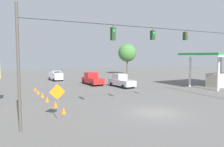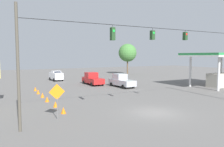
{
  "view_description": "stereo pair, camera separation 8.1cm",
  "coord_description": "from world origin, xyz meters",
  "px_view_note": "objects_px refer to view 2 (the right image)",
  "views": [
    {
      "loc": [
        12.43,
        14.95,
        5.07
      ],
      "look_at": [
        -0.57,
        -9.14,
        2.82
      ],
      "focal_mm": 35.0,
      "sensor_mm": 36.0,
      "label": 1
    },
    {
      "loc": [
        12.36,
        14.99,
        5.07
      ],
      "look_at": [
        -0.57,
        -9.14,
        2.82
      ],
      "focal_mm": 35.0,
      "sensor_mm": 36.0,
      "label": 2
    }
  ],
  "objects_px": {
    "work_zone_sign": "(57,95)",
    "pickup_truck_red_oncoming_deep": "(92,79)",
    "overhead_signal_span": "(151,55)",
    "traffic_cone_farthest": "(35,89)",
    "traffic_cone_fourth": "(42,95)",
    "traffic_cone_fifth": "(38,92)",
    "tree_horizon_left": "(128,53)",
    "pickup_truck_silver_oncoming_far": "(121,81)",
    "gas_station": "(220,62)",
    "traffic_cone_third": "(47,99)",
    "sedan_white_withflow_deep": "(56,76)",
    "traffic_cone_nearest": "(63,110)",
    "traffic_cone_second": "(55,104)"
  },
  "relations": [
    {
      "from": "traffic_cone_nearest",
      "to": "gas_station",
      "type": "bearing_deg",
      "value": -171.16
    },
    {
      "from": "traffic_cone_farthest",
      "to": "gas_station",
      "type": "xyz_separation_m",
      "value": [
        -27.1,
        9.88,
        3.7
      ]
    },
    {
      "from": "tree_horizon_left",
      "to": "sedan_white_withflow_deep",
      "type": "bearing_deg",
      "value": 14.12
    },
    {
      "from": "traffic_cone_third",
      "to": "tree_horizon_left",
      "type": "distance_m",
      "value": 36.84
    },
    {
      "from": "traffic_cone_fourth",
      "to": "gas_station",
      "type": "xyz_separation_m",
      "value": [
        -27.14,
        4.29,
        3.7
      ]
    },
    {
      "from": "pickup_truck_silver_oncoming_far",
      "to": "traffic_cone_farthest",
      "type": "distance_m",
      "value": 13.24
    },
    {
      "from": "pickup_truck_red_oncoming_deep",
      "to": "tree_horizon_left",
      "type": "xyz_separation_m",
      "value": [
        -16.23,
        -14.24,
        4.84
      ]
    },
    {
      "from": "gas_station",
      "to": "work_zone_sign",
      "type": "xyz_separation_m",
      "value": [
        27.82,
        5.61,
        -2.0
      ]
    },
    {
      "from": "pickup_truck_silver_oncoming_far",
      "to": "traffic_cone_fifth",
      "type": "relative_size",
      "value": 9.3
    },
    {
      "from": "overhead_signal_span",
      "to": "tree_horizon_left",
      "type": "relative_size",
      "value": 2.71
    },
    {
      "from": "pickup_truck_silver_oncoming_far",
      "to": "gas_station",
      "type": "height_order",
      "value": "gas_station"
    },
    {
      "from": "pickup_truck_red_oncoming_deep",
      "to": "pickup_truck_silver_oncoming_far",
      "type": "bearing_deg",
      "value": 121.26
    },
    {
      "from": "sedan_white_withflow_deep",
      "to": "traffic_cone_farthest",
      "type": "relative_size",
      "value": 7.06
    },
    {
      "from": "traffic_cone_fourth",
      "to": "traffic_cone_fifth",
      "type": "bearing_deg",
      "value": -89.27
    },
    {
      "from": "traffic_cone_farthest",
      "to": "tree_horizon_left",
      "type": "height_order",
      "value": "tree_horizon_left"
    },
    {
      "from": "sedan_white_withflow_deep",
      "to": "traffic_cone_third",
      "type": "height_order",
      "value": "sedan_white_withflow_deep"
    },
    {
      "from": "traffic_cone_third",
      "to": "tree_horizon_left",
      "type": "xyz_separation_m",
      "value": [
        -26.31,
        -25.2,
        5.53
      ]
    },
    {
      "from": "pickup_truck_silver_oncoming_far",
      "to": "traffic_cone_farthest",
      "type": "relative_size",
      "value": 9.3
    },
    {
      "from": "pickup_truck_silver_oncoming_far",
      "to": "gas_station",
      "type": "xyz_separation_m",
      "value": [
        -14.1,
        7.47,
        3.01
      ]
    },
    {
      "from": "gas_station",
      "to": "traffic_cone_farthest",
      "type": "bearing_deg",
      "value": -20.03
    },
    {
      "from": "gas_station",
      "to": "traffic_cone_nearest",
      "type": "bearing_deg",
      "value": 8.84
    },
    {
      "from": "work_zone_sign",
      "to": "pickup_truck_red_oncoming_deep",
      "type": "bearing_deg",
      "value": -120.76
    },
    {
      "from": "gas_station",
      "to": "tree_horizon_left",
      "type": "bearing_deg",
      "value": -88.13
    },
    {
      "from": "sedan_white_withflow_deep",
      "to": "traffic_cone_fourth",
      "type": "relative_size",
      "value": 7.06
    },
    {
      "from": "pickup_truck_silver_oncoming_far",
      "to": "traffic_cone_fifth",
      "type": "xyz_separation_m",
      "value": [
        13.08,
        0.39,
        -0.69
      ]
    },
    {
      "from": "pickup_truck_red_oncoming_deep",
      "to": "traffic_cone_third",
      "type": "xyz_separation_m",
      "value": [
        10.08,
        10.96,
        -0.69
      ]
    },
    {
      "from": "sedan_white_withflow_deep",
      "to": "traffic_cone_second",
      "type": "xyz_separation_m",
      "value": [
        5.72,
        22.97,
        -0.74
      ]
    },
    {
      "from": "overhead_signal_span",
      "to": "traffic_cone_fourth",
      "type": "height_order",
      "value": "overhead_signal_span"
    },
    {
      "from": "pickup_truck_red_oncoming_deep",
      "to": "sedan_white_withflow_deep",
      "type": "xyz_separation_m",
      "value": [
        4.14,
        -9.11,
        0.05
      ]
    },
    {
      "from": "traffic_cone_nearest",
      "to": "traffic_cone_fourth",
      "type": "relative_size",
      "value": 1.0
    },
    {
      "from": "traffic_cone_fourth",
      "to": "overhead_signal_span",
      "type": "bearing_deg",
      "value": 122.41
    },
    {
      "from": "traffic_cone_fourth",
      "to": "traffic_cone_fifth",
      "type": "xyz_separation_m",
      "value": [
        0.04,
        -2.8,
        0.0
      ]
    },
    {
      "from": "pickup_truck_silver_oncoming_far",
      "to": "work_zone_sign",
      "type": "distance_m",
      "value": 18.98
    },
    {
      "from": "traffic_cone_third",
      "to": "sedan_white_withflow_deep",
      "type": "bearing_deg",
      "value": -106.48
    },
    {
      "from": "tree_horizon_left",
      "to": "traffic_cone_second",
      "type": "bearing_deg",
      "value": 47.11
    },
    {
      "from": "pickup_truck_red_oncoming_deep",
      "to": "traffic_cone_fifth",
      "type": "xyz_separation_m",
      "value": [
        10.08,
        5.32,
        -0.69
      ]
    },
    {
      "from": "traffic_cone_second",
      "to": "tree_horizon_left",
      "type": "distance_m",
      "value": 38.74
    },
    {
      "from": "pickup_truck_red_oncoming_deep",
      "to": "sedan_white_withflow_deep",
      "type": "relative_size",
      "value": 1.35
    },
    {
      "from": "pickup_truck_silver_oncoming_far",
      "to": "tree_horizon_left",
      "type": "xyz_separation_m",
      "value": [
        -13.23,
        -19.17,
        4.84
      ]
    },
    {
      "from": "pickup_truck_red_oncoming_deep",
      "to": "traffic_cone_fourth",
      "type": "bearing_deg",
      "value": 38.94
    },
    {
      "from": "traffic_cone_third",
      "to": "pickup_truck_silver_oncoming_far",
      "type": "bearing_deg",
      "value": -155.27
    },
    {
      "from": "traffic_cone_nearest",
      "to": "work_zone_sign",
      "type": "xyz_separation_m",
      "value": [
        0.89,
        1.42,
        1.7
      ]
    },
    {
      "from": "sedan_white_withflow_deep",
      "to": "traffic_cone_farthest",
      "type": "height_order",
      "value": "sedan_white_withflow_deep"
    },
    {
      "from": "overhead_signal_span",
      "to": "pickup_truck_silver_oncoming_far",
      "type": "relative_size",
      "value": 4.18
    },
    {
      "from": "overhead_signal_span",
      "to": "traffic_cone_farthest",
      "type": "relative_size",
      "value": 38.82
    },
    {
      "from": "traffic_cone_third",
      "to": "traffic_cone_farthest",
      "type": "relative_size",
      "value": 1.0
    },
    {
      "from": "traffic_cone_second",
      "to": "overhead_signal_span",
      "type": "bearing_deg",
      "value": 140.87
    },
    {
      "from": "work_zone_sign",
      "to": "tree_horizon_left",
      "type": "height_order",
      "value": "tree_horizon_left"
    },
    {
      "from": "traffic_cone_nearest",
      "to": "traffic_cone_second",
      "type": "bearing_deg",
      "value": -89.41
    },
    {
      "from": "pickup_truck_silver_oncoming_far",
      "to": "traffic_cone_third",
      "type": "bearing_deg",
      "value": 24.73
    }
  ]
}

